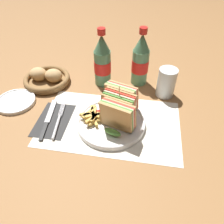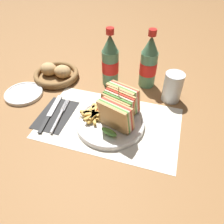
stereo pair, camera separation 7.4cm
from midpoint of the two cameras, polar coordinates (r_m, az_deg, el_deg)
The scene contains 14 objects.
ground_plane at distance 0.74m, azimuth -5.41°, elevation -4.64°, with size 4.00×4.00×0.00m, color olive.
placemat at distance 0.76m, azimuth -3.22°, elevation -2.97°, with size 0.48×0.29×0.00m.
plate_main at distance 0.75m, azimuth -3.09°, elevation -2.84°, with size 0.24×0.24×0.02m.
club_sandwich at distance 0.71m, azimuth -1.10°, elevation 1.07°, with size 0.13×0.20×0.14m.
fries_pile at distance 0.75m, azimuth -7.84°, elevation -1.18°, with size 0.09×0.09×0.02m.
ketchup_blob at distance 0.76m, azimuth -6.26°, elevation -0.41°, with size 0.04×0.03×0.01m.
napkin at distance 0.80m, azimuth -17.56°, elevation -2.07°, with size 0.11×0.18×0.00m.
fork at distance 0.78m, azimuth -16.68°, elevation -2.82°, with size 0.04×0.18×0.01m.
knife at distance 0.81m, azimuth -18.92°, elevation -1.83°, with size 0.04×0.20×0.00m.
coke_bottle_near at distance 0.89m, azimuth -4.96°, elevation 12.84°, with size 0.07×0.07×0.24m.
coke_bottle_far at distance 0.90m, azimuth 5.06°, elevation 13.08°, with size 0.07×0.07×0.24m.
glass_near at distance 0.87m, azimuth 11.58°, elevation 7.01°, with size 0.07×0.07×0.11m.
bread_basket at distance 0.99m, azimuth -18.77°, elevation 8.18°, with size 0.19×0.19×0.07m.
side_saucer at distance 0.93m, azimuth -26.01°, elevation 2.44°, with size 0.15×0.15×0.01m.
Camera 1 is at (0.11, -0.49, 0.54)m, focal length 35.00 mm.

